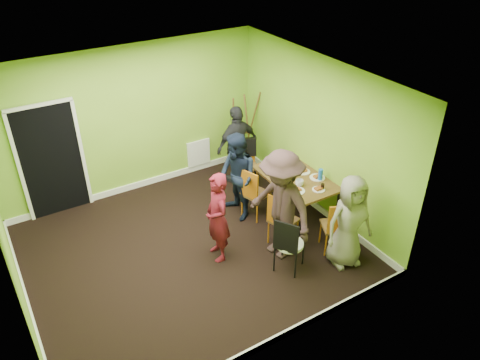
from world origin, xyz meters
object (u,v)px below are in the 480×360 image
at_px(person_left_far, 237,177).
at_px(person_front_end, 349,222).
at_px(orange_bottle, 286,172).
at_px(easel, 244,132).
at_px(chair_left_near, 281,218).
at_px(chair_back_end, 247,152).
at_px(chair_front_end, 337,224).
at_px(chair_bentwood, 288,243).
at_px(person_left_near, 281,205).
at_px(chair_left_far, 253,191).
at_px(person_back_end, 237,145).
at_px(thermos, 292,172).
at_px(person_standing, 217,218).
at_px(blue_bottle, 320,175).
at_px(dining_table, 296,180).

bearing_deg(person_left_far, person_front_end, 24.25).
bearing_deg(orange_bottle, easel, 83.00).
relative_size(chair_left_near, chair_back_end, 1.05).
distance_m(chair_front_end, chair_bentwood, 0.91).
relative_size(chair_front_end, person_left_near, 0.52).
height_order(chair_left_far, chair_back_end, chair_left_far).
distance_m(person_left_far, person_back_end, 1.20).
distance_m(easel, person_left_near, 2.86).
xyz_separation_m(chair_left_near, person_back_end, (0.45, 2.09, 0.26)).
relative_size(chair_left_far, orange_bottle, 13.24).
bearing_deg(person_front_end, person_left_near, 147.79).
relative_size(chair_front_end, person_left_far, 0.60).
relative_size(thermos, person_front_end, 0.15).
xyz_separation_m(chair_left_near, orange_bottle, (0.66, 0.78, 0.25)).
height_order(person_standing, person_left_near, person_left_near).
bearing_deg(person_left_far, chair_back_end, 141.78).
bearing_deg(chair_bentwood, person_left_far, 144.37).
bearing_deg(person_back_end, chair_left_near, 71.26).
height_order(chair_left_near, chair_front_end, chair_left_near).
distance_m(chair_back_end, person_left_near, 2.29).
bearing_deg(person_back_end, person_left_far, 52.01).
distance_m(chair_left_far, chair_front_end, 1.60).
relative_size(person_left_far, person_back_end, 0.99).
xyz_separation_m(orange_bottle, person_back_end, (-0.21, 1.31, 0.01)).
relative_size(person_standing, person_left_near, 0.81).
distance_m(blue_bottle, orange_bottle, 0.60).
bearing_deg(person_standing, chair_front_end, 68.89).
bearing_deg(person_left_far, person_left_near, 3.46).
height_order(chair_left_near, chair_bentwood, chair_bentwood).
xyz_separation_m(easel, orange_bottle, (-0.21, -1.74, -0.02)).
xyz_separation_m(blue_bottle, person_left_far, (-1.21, 0.75, -0.06)).
height_order(chair_back_end, person_front_end, person_front_end).
height_order(dining_table, chair_left_near, chair_left_near).
relative_size(dining_table, easel, 0.92).
height_order(chair_left_near, orange_bottle, chair_left_near).
bearing_deg(person_left_far, orange_bottle, 72.62).
height_order(blue_bottle, person_standing, person_standing).
distance_m(orange_bottle, person_standing, 1.73).
distance_m(chair_back_end, person_standing, 2.35).
bearing_deg(orange_bottle, person_left_near, -130.53).
relative_size(chair_back_end, person_left_far, 0.57).
relative_size(chair_left_near, easel, 0.59).
relative_size(chair_bentwood, blue_bottle, 4.67).
xyz_separation_m(chair_back_end, person_back_end, (-0.15, 0.10, 0.15)).
distance_m(easel, person_back_end, 0.60).
relative_size(orange_bottle, person_back_end, 0.05).
height_order(chair_left_far, person_back_end, person_back_end).
height_order(chair_left_far, person_standing, person_standing).
bearing_deg(chair_back_end, chair_bentwood, 93.59).
xyz_separation_m(blue_bottle, orange_bottle, (-0.38, 0.46, -0.07)).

